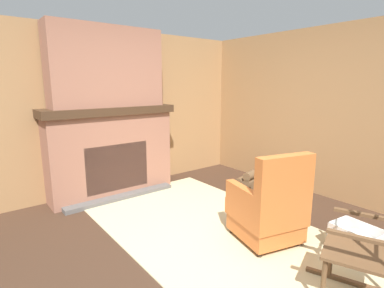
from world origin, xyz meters
TOP-DOWN VIEW (x-y plane):
  - ground_plane at (0.00, 0.00)m, footprint 14.00×14.00m
  - wood_panel_wall_left at (-2.45, 0.00)m, footprint 0.06×5.45m
  - wood_panel_wall_back at (0.03, 2.45)m, footprint 5.45×0.09m
  - fireplace_hearth at (-2.20, 0.00)m, footprint 0.64×1.91m
  - chimney_breast at (-2.21, 0.00)m, footprint 0.38×1.59m
  - area_rug at (-0.35, 0.40)m, footprint 3.47×1.95m
  - armchair at (0.14, 0.70)m, footprint 0.78×0.76m
  - rocking_chair at (1.18, 0.51)m, footprint 0.91×0.72m
  - firewood_stack at (-1.13, 1.91)m, footprint 0.49×0.42m
  - laundry_basket at (0.83, 1.20)m, footprint 0.47×0.36m
  - oil_lamp_vase at (-2.25, -0.36)m, footprint 0.09×0.09m
  - storage_case at (-2.25, 0.59)m, footprint 0.15×0.24m
  - decorative_plate_on_mantel at (-2.27, 0.05)m, footprint 0.06×0.22m

SIDE VIEW (x-z plane):
  - ground_plane at x=0.00m, z-range 0.00..0.00m
  - area_rug at x=-0.35m, z-range 0.00..0.01m
  - firewood_stack at x=-1.13m, z-range -0.03..0.23m
  - laundry_basket at x=0.83m, z-range 0.00..0.29m
  - armchair at x=0.14m, z-range -0.14..0.86m
  - rocking_chair at x=1.18m, z-range -0.22..1.09m
  - fireplace_hearth at x=-2.20m, z-range 0.00..1.32m
  - wood_panel_wall_left at x=-2.45m, z-range 0.00..2.45m
  - wood_panel_wall_back at x=0.03m, z-range 0.01..2.45m
  - storage_case at x=-2.25m, z-range 1.32..1.43m
  - oil_lamp_vase at x=-2.25m, z-range 1.29..1.51m
  - decorative_plate_on_mantel at x=-2.27m, z-range 1.32..1.54m
  - chimney_breast at x=-2.21m, z-range 1.32..2.43m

